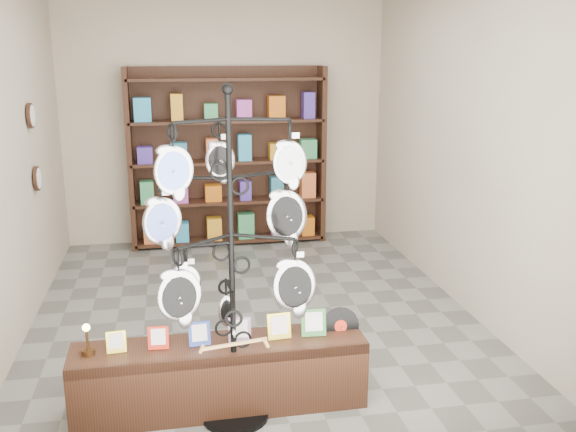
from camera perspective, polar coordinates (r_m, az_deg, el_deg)
The scene contains 6 objects.
ground at distance 6.12m, azimuth -3.12°, elevation -8.55°, with size 5.00×5.00×0.00m, color slate.
room_envelope at distance 5.65m, azimuth -3.39°, elevation 8.96°, with size 5.00×5.00×5.00m.
display_tree at distance 4.02m, azimuth -5.09°, elevation -1.74°, with size 1.14×1.01×2.22m.
front_shelf at distance 4.54m, azimuth -5.98°, elevation -13.90°, with size 1.98×0.43×0.70m.
back_shelving at distance 8.02m, azimuth -5.35°, elevation 4.73°, with size 2.42×0.36×2.20m.
wall_clocks at distance 6.57m, azimuth -21.65°, elevation 5.69°, with size 0.03×0.24×0.84m.
Camera 1 is at (-0.69, -5.58, 2.42)m, focal length 40.00 mm.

